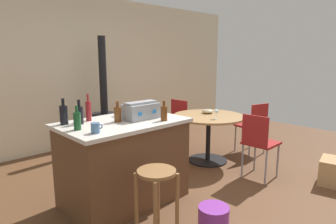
{
  "coord_description": "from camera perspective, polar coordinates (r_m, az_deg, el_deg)",
  "views": [
    {
      "loc": [
        -2.52,
        -2.21,
        1.62
      ],
      "look_at": [
        0.06,
        0.49,
        0.91
      ],
      "focal_mm": 31.07,
      "sensor_mm": 36.0,
      "label": 1
    }
  ],
  "objects": [
    {
      "name": "wood_stove",
      "position": [
        5.3,
        -12.28,
        -1.87
      ],
      "size": [
        0.44,
        0.45,
        1.97
      ],
      "color": "black",
      "rests_on": "ground_plane"
    },
    {
      "name": "folding_chair_left",
      "position": [
        4.04,
        17.37,
        -5.38
      ],
      "size": [
        0.41,
        0.41,
        0.88
      ],
      "color": "maroon",
      "rests_on": "ground_plane"
    },
    {
      "name": "back_wall",
      "position": [
        5.56,
        -16.78,
        7.57
      ],
      "size": [
        8.0,
        0.1,
        2.7
      ],
      "primitive_type": "cube",
      "color": "beige",
      "rests_on": "ground_plane"
    },
    {
      "name": "folding_chair_right",
      "position": [
        5.07,
        16.45,
        -2.24
      ],
      "size": [
        0.49,
        0.49,
        0.87
      ],
      "color": "maroon",
      "rests_on": "ground_plane"
    },
    {
      "name": "cup_0",
      "position": [
        3.47,
        -9.51,
        -0.05
      ],
      "size": [
        0.12,
        0.09,
        0.09
      ],
      "color": "#383838",
      "rests_on": "kitchen_island"
    },
    {
      "name": "dining_table",
      "position": [
        4.54,
        7.95,
        -2.76
      ],
      "size": [
        1.1,
        1.1,
        0.73
      ],
      "color": "black",
      "rests_on": "ground_plane"
    },
    {
      "name": "folding_chair_far",
      "position": [
        4.2,
        -2.1,
        -4.6
      ],
      "size": [
        0.5,
        0.5,
        0.86
      ],
      "color": "maroon",
      "rests_on": "ground_plane"
    },
    {
      "name": "folding_chair_near",
      "position": [
        5.07,
        1.27,
        -1.73
      ],
      "size": [
        0.42,
        0.42,
        0.87
      ],
      "color": "maroon",
      "rests_on": "ground_plane"
    },
    {
      "name": "cardboard_box",
      "position": [
        4.38,
        29.92,
        -10.13
      ],
      "size": [
        0.47,
        0.42,
        0.33
      ],
      "primitive_type": "cube",
      "rotation": [
        0.0,
        0.0,
        0.21
      ],
      "color": "tan",
      "rests_on": "ground_plane"
    },
    {
      "name": "plastic_bucket",
      "position": [
        2.96,
        8.91,
        -19.89
      ],
      "size": [
        0.29,
        0.29,
        0.23
      ],
      "primitive_type": "cylinder",
      "color": "purple",
      "rests_on": "ground_plane"
    },
    {
      "name": "bottle_2",
      "position": [
        2.91,
        -17.39,
        -1.61
      ],
      "size": [
        0.07,
        0.07,
        0.24
      ],
      "color": "#194C23",
      "rests_on": "kitchen_island"
    },
    {
      "name": "cup_1",
      "position": [
        2.75,
        -14.02,
        -3.03
      ],
      "size": [
        0.12,
        0.08,
        0.1
      ],
      "color": "#4C7099",
      "rests_on": "kitchen_island"
    },
    {
      "name": "wooden_stool",
      "position": [
        2.68,
        -2.25,
        -14.56
      ],
      "size": [
        0.35,
        0.35,
        0.64
      ],
      "color": "olive",
      "rests_on": "ground_plane"
    },
    {
      "name": "serving_bowl",
      "position": [
        4.66,
        7.79,
        0.17
      ],
      "size": [
        0.18,
        0.18,
        0.07
      ],
      "primitive_type": "ellipsoid",
      "color": "tan",
      "rests_on": "dining_table"
    },
    {
      "name": "bottle_3",
      "position": [
        3.17,
        -0.79,
        -0.18
      ],
      "size": [
        0.07,
        0.07,
        0.22
      ],
      "color": "#603314",
      "rests_on": "kitchen_island"
    },
    {
      "name": "toolbox",
      "position": [
        3.27,
        -5.33,
        0.26
      ],
      "size": [
        0.4,
        0.23,
        0.2
      ],
      "color": "gray",
      "rests_on": "kitchen_island"
    },
    {
      "name": "bottle_1",
      "position": [
        3.28,
        -15.35,
        0.32
      ],
      "size": [
        0.06,
        0.06,
        0.3
      ],
      "color": "maroon",
      "rests_on": "kitchen_island"
    },
    {
      "name": "bottle_0",
      "position": [
        3.18,
        -19.77,
        -0.44
      ],
      "size": [
        0.08,
        0.08,
        0.27
      ],
      "color": "black",
      "rests_on": "kitchen_island"
    },
    {
      "name": "bottle_4",
      "position": [
        3.16,
        -9.85,
        -0.38
      ],
      "size": [
        0.08,
        0.08,
        0.22
      ],
      "color": "#603314",
      "rests_on": "kitchen_island"
    },
    {
      "name": "wine_glass",
      "position": [
        4.25,
        9.45,
        0.06
      ],
      "size": [
        0.07,
        0.07,
        0.14
      ],
      "color": "silver",
      "rests_on": "dining_table"
    },
    {
      "name": "ground_plane",
      "position": [
        3.72,
        4.77,
        -15.05
      ],
      "size": [
        8.8,
        8.8,
        0.0
      ],
      "primitive_type": "plane",
      "color": "brown"
    },
    {
      "name": "kitchen_island",
      "position": [
        3.34,
        -8.65,
        -9.55
      ],
      "size": [
        1.35,
        0.86,
        0.93
      ],
      "color": "brown",
      "rests_on": "ground_plane"
    },
    {
      "name": "bottle_5",
      "position": [
        3.14,
        -16.99,
        -0.51
      ],
      "size": [
        0.08,
        0.08,
        0.26
      ],
      "color": "black",
      "rests_on": "kitchen_island"
    }
  ]
}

